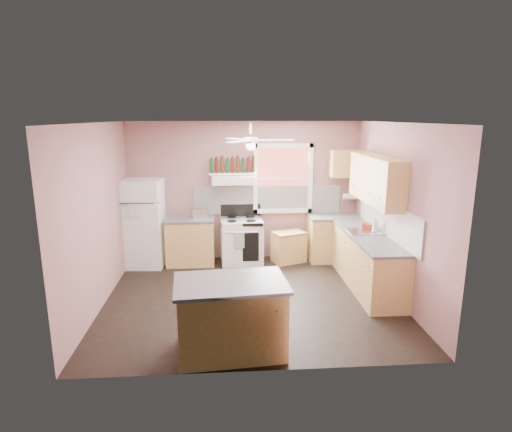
{
  "coord_description": "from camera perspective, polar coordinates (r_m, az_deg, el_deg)",
  "views": [
    {
      "loc": [
        -0.38,
        -6.26,
        2.79
      ],
      "look_at": [
        0.1,
        0.3,
        1.25
      ],
      "focal_mm": 30.0,
      "sensor_mm": 36.0,
      "label": 1
    }
  ],
  "objects": [
    {
      "name": "sink",
      "position": [
        7.4,
        14.26,
        -2.09
      ],
      "size": [
        0.55,
        0.45,
        0.03
      ],
      "primitive_type": "cube",
      "color": "silver",
      "rests_on": "counter_right"
    },
    {
      "name": "refrigerator",
      "position": [
        8.3,
        -14.69,
        -0.93
      ],
      "size": [
        0.75,
        0.73,
        1.66
      ],
      "primitive_type": "cube",
      "rotation": [
        0.0,
        0.0,
        -0.07
      ],
      "color": "white",
      "rests_on": "floor"
    },
    {
      "name": "wine_bottles",
      "position": [
        8.18,
        -3.1,
        6.78
      ],
      "size": [
        0.86,
        0.06,
        0.31
      ],
      "color": "#143819",
      "rests_on": "bottle_shelf"
    },
    {
      "name": "range_hood",
      "position": [
        8.1,
        -3.1,
        4.85
      ],
      "size": [
        0.78,
        0.5,
        0.14
      ],
      "primitive_type": "cube",
      "color": "white",
      "rests_on": "wall_back"
    },
    {
      "name": "red_caddy",
      "position": [
        7.59,
        14.64,
        -1.28
      ],
      "size": [
        0.21,
        0.17,
        0.1
      ],
      "primitive_type": "cube",
      "rotation": [
        0.0,
        0.0,
        -0.31
      ],
      "color": "#A5280E",
      "rests_on": "counter_right"
    },
    {
      "name": "toaster",
      "position": [
        8.17,
        -7.56,
        0.33
      ],
      "size": [
        0.31,
        0.22,
        0.18
      ],
      "primitive_type": "cube",
      "rotation": [
        0.0,
        0.0,
        0.25
      ],
      "color": "silver",
      "rests_on": "counter_left"
    },
    {
      "name": "counter_left",
      "position": [
        8.22,
        -8.82,
        -0.42
      ],
      "size": [
        0.92,
        0.62,
        0.04
      ],
      "primitive_type": "cube",
      "color": "#4E4E51",
      "rests_on": "base_cabinet_left"
    },
    {
      "name": "wall_right",
      "position": [
        6.95,
        18.37,
        0.54
      ],
      "size": [
        0.05,
        4.0,
        2.7
      ],
      "primitive_type": "cube",
      "color": "#8D605F",
      "rests_on": "ground"
    },
    {
      "name": "backsplash_right",
      "position": [
        7.25,
        17.08,
        -0.29
      ],
      "size": [
        0.03,
        2.6,
        0.55
      ],
      "primitive_type": "cube",
      "color": "white",
      "rests_on": "wall_right"
    },
    {
      "name": "paper_towel",
      "position": [
        8.62,
        12.4,
        2.58
      ],
      "size": [
        0.26,
        0.12,
        0.12
      ],
      "primitive_type": "cylinder",
      "rotation": [
        0.0,
        1.57,
        0.0
      ],
      "color": "white",
      "rests_on": "wall_back"
    },
    {
      "name": "island_top",
      "position": [
        5.08,
        -3.41,
        -8.93
      ],
      "size": [
        1.39,
        0.97,
        0.04
      ],
      "primitive_type": "cube",
      "rotation": [
        0.0,
        0.0,
        0.09
      ],
      "color": "#4E4E51",
      "rests_on": "island"
    },
    {
      "name": "stove",
      "position": [
        8.29,
        -1.95,
        -3.36
      ],
      "size": [
        0.82,
        0.68,
        0.86
      ],
      "primitive_type": "cube",
      "rotation": [
        0.0,
        0.0,
        0.06
      ],
      "color": "white",
      "rests_on": "floor"
    },
    {
      "name": "base_cabinet_right",
      "position": [
        7.35,
        14.61,
        -5.99
      ],
      "size": [
        0.6,
        2.2,
        0.86
      ],
      "primitive_type": "cube",
      "color": "#A68345",
      "rests_on": "floor"
    },
    {
      "name": "wall_left",
      "position": [
        6.7,
        -20.51,
        -0.09
      ],
      "size": [
        0.05,
        4.0,
        2.7
      ],
      "primitive_type": "cube",
      "color": "#8D605F",
      "rests_on": "ground"
    },
    {
      "name": "bottle_shelf",
      "position": [
        8.2,
        -3.12,
        5.66
      ],
      "size": [
        0.9,
        0.26,
        0.03
      ],
      "primitive_type": "cube",
      "color": "white",
      "rests_on": "range_hood"
    },
    {
      "name": "base_cabinet_corner",
      "position": [
        8.57,
        10.38,
        -3.02
      ],
      "size": [
        1.0,
        0.6,
        0.86
      ],
      "primitive_type": "cube",
      "color": "#A68345",
      "rests_on": "floor"
    },
    {
      "name": "ceiling_fan_hub",
      "position": [
        6.28,
        -0.72,
        10.07
      ],
      "size": [
        0.2,
        0.2,
        0.08
      ],
      "primitive_type": "cylinder",
      "color": "white",
      "rests_on": "ceiling"
    },
    {
      "name": "counter_right",
      "position": [
        7.22,
        14.74,
        -2.61
      ],
      "size": [
        0.62,
        2.22,
        0.04
      ],
      "primitive_type": "cube",
      "color": "#4E4E51",
      "rests_on": "base_cabinet_right"
    },
    {
      "name": "window_frame",
      "position": [
        8.38,
        3.62,
        4.99
      ],
      "size": [
        1.16,
        0.07,
        1.36
      ],
      "primitive_type": "cube",
      "color": "white",
      "rests_on": "wall_back"
    },
    {
      "name": "ceiling",
      "position": [
        6.27,
        -0.73,
        12.35
      ],
      "size": [
        4.5,
        4.5,
        0.0
      ],
      "primitive_type": "plane",
      "color": "white",
      "rests_on": "ground"
    },
    {
      "name": "window_view",
      "position": [
        8.41,
        3.59,
        5.02
      ],
      "size": [
        1.0,
        0.02,
        1.2
      ],
      "primitive_type": "cube",
      "color": "brown",
      "rests_on": "wall_back"
    },
    {
      "name": "wall_back",
      "position": [
        8.42,
        -1.54,
        3.33
      ],
      "size": [
        4.5,
        0.05,
        2.7
      ],
      "primitive_type": "cube",
      "color": "#8D605F",
      "rests_on": "ground"
    },
    {
      "name": "island",
      "position": [
        5.27,
        -3.35,
        -13.47
      ],
      "size": [
        1.31,
        0.89,
        0.86
      ],
      "primitive_type": "cube",
      "rotation": [
        0.0,
        0.0,
        0.09
      ],
      "color": "#A68345",
      "rests_on": "floor"
    },
    {
      "name": "upper_cabinet_right",
      "position": [
        7.27,
        15.7,
        4.69
      ],
      "size": [
        0.33,
        1.8,
        0.76
      ],
      "primitive_type": "cube",
      "color": "#A68345",
      "rests_on": "wall_right"
    },
    {
      "name": "faucet",
      "position": [
        7.43,
        15.46,
        -1.49
      ],
      "size": [
        0.03,
        0.03,
        0.14
      ],
      "primitive_type": "cylinder",
      "color": "silver",
      "rests_on": "sink"
    },
    {
      "name": "upper_cabinet_corner",
      "position": [
        8.47,
        11.89,
        6.87
      ],
      "size": [
        0.6,
        0.33,
        0.52
      ],
      "primitive_type": "cube",
      "color": "#A68345",
      "rests_on": "wall_back"
    },
    {
      "name": "floor",
      "position": [
        6.87,
        -0.66,
        -10.8
      ],
      "size": [
        4.5,
        4.5,
        0.0
      ],
      "primitive_type": "plane",
      "color": "black",
      "rests_on": "ground"
    },
    {
      "name": "cart",
      "position": [
        8.39,
        4.38,
        -4.13
      ],
      "size": [
        0.7,
        0.59,
        0.6
      ],
      "primitive_type": "cube",
      "rotation": [
        0.0,
        0.0,
        0.36
      ],
      "color": "#A68345",
      "rests_on": "floor"
    },
    {
      "name": "counter_corner",
      "position": [
        8.46,
        10.5,
        -0.09
      ],
      "size": [
        1.02,
        0.62,
        0.04
      ],
      "primitive_type": "cube",
      "color": "#4E4E51",
      "rests_on": "base_cabinet_corner"
    },
    {
      "name": "base_cabinet_left",
      "position": [
        8.33,
        -8.71,
        -3.43
      ],
      "size": [
        0.9,
        0.6,
        0.86
      ],
      "primitive_type": "cube",
      "color": "#A68345",
      "rests_on": "floor"
    },
    {
      "name": "soap_bottle",
      "position": [
        7.38,
        15.6,
        -1.12
      ],
      "size": [
        0.14,
        0.14,
        0.26
      ],
      "primitive_type": "imported",
      "rotation": [
        0.0,
        0.0,
        4.24
      ],
      "color": "silver",
      "rests_on": "counter_right"
    },
    {
      "name": "backsplash_back",
      "position": [
        8.44,
        1.53,
        2.15
      ],
      "size": [
        2.9,
        0.03,
        0.55
      ],
      "primitive_type": "cube",
      "color": "white",
      "rests_on": "wall_back"
    }
  ]
}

